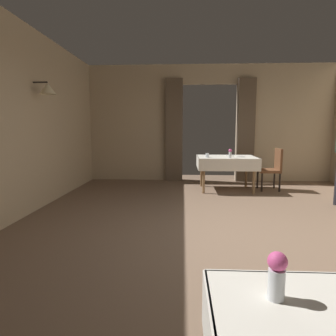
# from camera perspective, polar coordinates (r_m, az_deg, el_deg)

# --- Properties ---
(ground) EXTENTS (10.08, 10.08, 0.00)m
(ground) POSITION_cam_1_polar(r_m,az_deg,el_deg) (3.92, 13.15, -12.91)
(ground) COLOR #7A604C
(wall_back) EXTENTS (6.40, 0.27, 3.00)m
(wall_back) POSITION_cam_1_polar(r_m,az_deg,el_deg) (7.82, 8.05, 8.71)
(wall_back) COLOR tan
(wall_back) RESTS_ON ground
(dining_table_mid) EXTENTS (1.29, 0.99, 0.75)m
(dining_table_mid) POSITION_cam_1_polar(r_m,az_deg,el_deg) (6.64, 11.30, 1.39)
(dining_table_mid) COLOR olive
(dining_table_mid) RESTS_ON ground
(chair_mid_right) EXTENTS (0.44, 0.44, 0.93)m
(chair_mid_right) POSITION_cam_1_polar(r_m,az_deg,el_deg) (6.92, 19.69, 0.15)
(chair_mid_right) COLOR black
(chair_mid_right) RESTS_ON ground
(flower_vase_near) EXTENTS (0.07, 0.07, 0.18)m
(flower_vase_near) POSITION_cam_1_polar(r_m,az_deg,el_deg) (1.17, 20.41, -18.75)
(flower_vase_near) COLOR silver
(flower_vase_near) RESTS_ON dining_table_near
(flower_vase_mid) EXTENTS (0.07, 0.07, 0.19)m
(flower_vase_mid) POSITION_cam_1_polar(r_m,az_deg,el_deg) (6.30, 11.99, 2.85)
(flower_vase_mid) COLOR silver
(flower_vase_mid) RESTS_ON dining_table_mid
(glass_mid_b) EXTENTS (0.07, 0.07, 0.09)m
(glass_mid_b) POSITION_cam_1_polar(r_m,az_deg,el_deg) (6.36, 7.64, 2.46)
(glass_mid_b) COLOR silver
(glass_mid_b) RESTS_ON dining_table_mid
(plate_mid_c) EXTENTS (0.19, 0.19, 0.01)m
(plate_mid_c) POSITION_cam_1_polar(r_m,az_deg,el_deg) (6.86, 11.92, 2.39)
(plate_mid_c) COLOR white
(plate_mid_c) RESTS_ON dining_table_mid
(plate_mid_d) EXTENTS (0.20, 0.20, 0.01)m
(plate_mid_d) POSITION_cam_1_polar(r_m,az_deg,el_deg) (6.63, 13.88, 2.16)
(plate_mid_d) COLOR white
(plate_mid_d) RESTS_ON dining_table_mid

